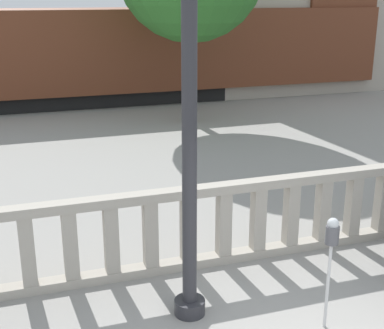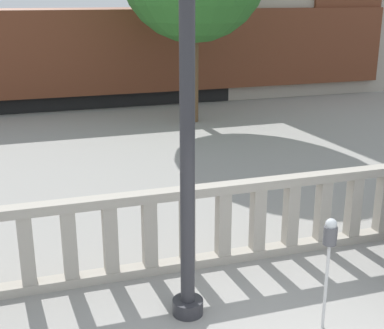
% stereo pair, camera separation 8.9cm
% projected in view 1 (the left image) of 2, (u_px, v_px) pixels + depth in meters
% --- Properties ---
extents(balustrade, '(12.72, 0.24, 1.30)m').
position_uv_depth(balustrade, '(224.00, 223.00, 8.20)').
color(balustrade, '#ADA599').
rests_on(balustrade, ground).
extents(lamppost, '(0.41, 0.41, 6.97)m').
position_uv_depth(lamppost, '(189.00, 28.00, 5.93)').
color(lamppost, '#2D2D33').
rests_on(lamppost, ground).
extents(parking_meter, '(0.17, 0.17, 1.49)m').
position_uv_depth(parking_meter, '(332.00, 241.00, 6.39)').
color(parking_meter, silver).
rests_on(parking_meter, ground).
extents(train_near, '(24.36, 3.06, 4.10)m').
position_uv_depth(train_near, '(79.00, 55.00, 19.98)').
color(train_near, black).
rests_on(train_near, ground).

